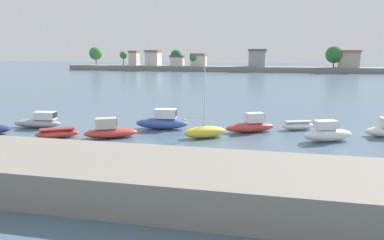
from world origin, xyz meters
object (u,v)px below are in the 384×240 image
moored_boat_1 (39,122)px  mooring_buoy_1 (184,121)px  moored_boat_4 (163,122)px  moored_boat_5 (205,132)px  moored_boat_2 (57,133)px  moored_boat_7 (298,126)px  mooring_buoy_0 (155,111)px  moored_boat_3 (110,131)px  moored_boat_6 (251,125)px  moored_boat_8 (327,133)px

moored_boat_1 → mooring_buoy_1: 14.38m
moored_boat_1 → moored_boat_4: bearing=3.2°
moored_boat_5 → moored_boat_2: bearing=162.5°
moored_boat_7 → mooring_buoy_1: (-11.45, 0.97, -0.19)m
moored_boat_4 → mooring_buoy_0: size_ratio=14.07×
mooring_buoy_1 → moored_boat_1: bearing=-156.6°
mooring_buoy_1 → mooring_buoy_0: bearing=133.5°
moored_boat_3 → moored_boat_5: 8.21m
moored_boat_5 → moored_boat_7: (7.98, 5.33, -0.15)m
moored_boat_4 → moored_boat_7: moored_boat_4 is taller
moored_boat_7 → moored_boat_6: bearing=-176.4°
moored_boat_2 → moored_boat_7: 22.00m
moored_boat_4 → mooring_buoy_1: (1.21, 3.58, -0.51)m
moored_boat_1 → moored_boat_6: moored_boat_6 is taller
moored_boat_5 → moored_boat_7: 9.60m
moored_boat_3 → moored_boat_8: 18.38m
moored_boat_2 → moored_boat_4: 9.57m
moored_boat_2 → mooring_buoy_1: moored_boat_2 is taller
moored_boat_4 → mooring_buoy_1: 3.81m
moored_boat_6 → moored_boat_5: bearing=-167.2°
moored_boat_3 → moored_boat_4: size_ratio=0.94×
moored_boat_5 → moored_boat_3: bearing=162.1°
moored_boat_8 → mooring_buoy_0: (-18.52, 10.40, -0.51)m
moored_boat_4 → mooring_buoy_1: moored_boat_4 is taller
moored_boat_8 → mooring_buoy_1: size_ratio=10.66×
moored_boat_6 → mooring_buoy_1: bearing=128.5°
moored_boat_2 → moored_boat_7: bearing=-9.4°
moored_boat_8 → mooring_buoy_0: size_ratio=12.27×
moored_boat_3 → moored_boat_5: size_ratio=0.67×
moored_boat_4 → moored_boat_5: 5.42m
moored_boat_1 → moored_boat_5: moored_boat_5 is taller
moored_boat_3 → moored_boat_2: bearing=166.9°
moored_boat_6 → mooring_buoy_1: size_ratio=11.44×
moored_boat_8 → mooring_buoy_0: moored_boat_8 is taller
moored_boat_4 → mooring_buoy_0: bearing=105.7°
moored_boat_5 → moored_boat_8: size_ratio=1.60×
moored_boat_1 → moored_boat_7: moored_boat_1 is taller
moored_boat_3 → moored_boat_8: moored_boat_8 is taller
moored_boat_1 → moored_boat_2: size_ratio=1.35×
moored_boat_4 → moored_boat_5: size_ratio=0.72×
moored_boat_1 → moored_boat_3: bearing=-22.5°
moored_boat_2 → moored_boat_6: size_ratio=0.76×
moored_boat_4 → moored_boat_7: size_ratio=1.55×
moored_boat_3 → moored_boat_6: moored_boat_6 is taller
moored_boat_6 → mooring_buoy_0: 14.60m
moored_boat_3 → mooring_buoy_0: size_ratio=13.17×
moored_boat_6 → mooring_buoy_0: moored_boat_6 is taller
moored_boat_5 → mooring_buoy_0: size_ratio=19.65×
moored_boat_4 → moored_boat_5: bearing=-37.3°
moored_boat_1 → mooring_buoy_0: 13.67m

